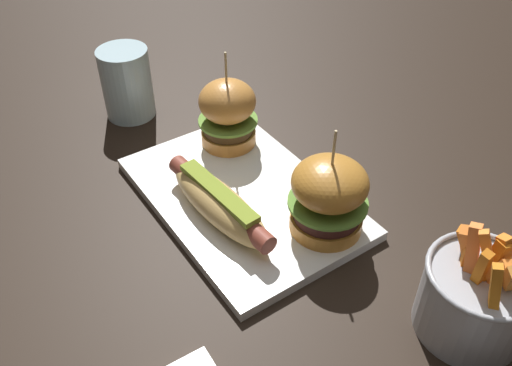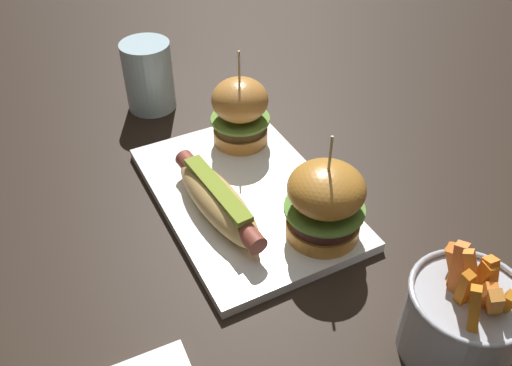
# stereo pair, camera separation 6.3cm
# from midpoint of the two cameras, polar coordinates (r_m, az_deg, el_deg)

# --- Properties ---
(ground_plane) EXTENTS (3.00, 3.00, 0.00)m
(ground_plane) POSITION_cam_midpoint_polar(r_m,az_deg,el_deg) (0.73, -3.90, -2.00)
(ground_plane) COLOR black
(platter_main) EXTENTS (0.32, 0.22, 0.01)m
(platter_main) POSITION_cam_midpoint_polar(r_m,az_deg,el_deg) (0.72, -3.93, -1.58)
(platter_main) COLOR white
(platter_main) RESTS_ON ground
(hot_dog) EXTENTS (0.20, 0.06, 0.05)m
(hot_dog) POSITION_cam_midpoint_polar(r_m,az_deg,el_deg) (0.67, -6.59, -2.20)
(hot_dog) COLOR tan
(hot_dog) RESTS_ON platter_main
(slider_left) EXTENTS (0.09, 0.09, 0.15)m
(slider_left) POSITION_cam_midpoint_polar(r_m,az_deg,el_deg) (0.78, -5.31, 7.31)
(slider_left) COLOR #CD863C
(slider_left) RESTS_ON platter_main
(slider_right) EXTENTS (0.10, 0.10, 0.14)m
(slider_right) POSITION_cam_midpoint_polar(r_m,az_deg,el_deg) (0.64, 4.88, -1.49)
(slider_right) COLOR #BA792D
(slider_right) RESTS_ON platter_main
(fries_bucket) EXTENTS (0.12, 0.12, 0.13)m
(fries_bucket) POSITION_cam_midpoint_polar(r_m,az_deg,el_deg) (0.59, 19.36, -11.40)
(fries_bucket) COLOR #A8AAB2
(fries_bucket) RESTS_ON ground
(water_glass) EXTENTS (0.08, 0.08, 0.11)m
(water_glass) POSITION_cam_midpoint_polar(r_m,az_deg,el_deg) (0.90, -15.44, 10.04)
(water_glass) COLOR silver
(water_glass) RESTS_ON ground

